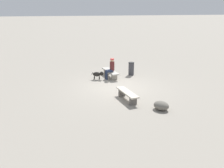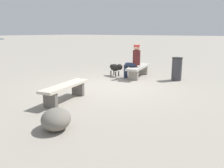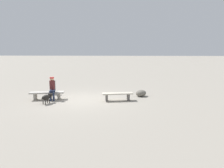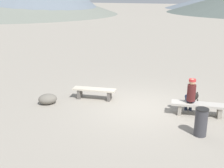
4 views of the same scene
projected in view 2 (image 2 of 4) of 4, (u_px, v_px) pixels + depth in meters
The scene contains 7 objects.
ground at pixel (112, 88), 7.62m from camera, with size 210.00×210.00×0.06m, color gray.
bench_left at pixel (65, 89), 5.98m from camera, with size 1.73×0.70×0.43m.
bench_right at pixel (139, 69), 9.19m from camera, with size 1.93×0.78×0.44m.
seated_person at pixel (134, 59), 8.85m from camera, with size 0.41×0.62×1.29m.
dog at pixel (116, 68), 9.37m from camera, with size 0.43×0.74×0.51m.
trash_bin at pixel (177, 69), 8.54m from camera, with size 0.38×0.38×0.84m.
boulder at pixel (56, 119), 4.26m from camera, with size 0.54×0.69×0.39m, color #6B665B.
Camera 2 is at (-6.11, -4.19, 1.75)m, focal length 37.49 mm.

